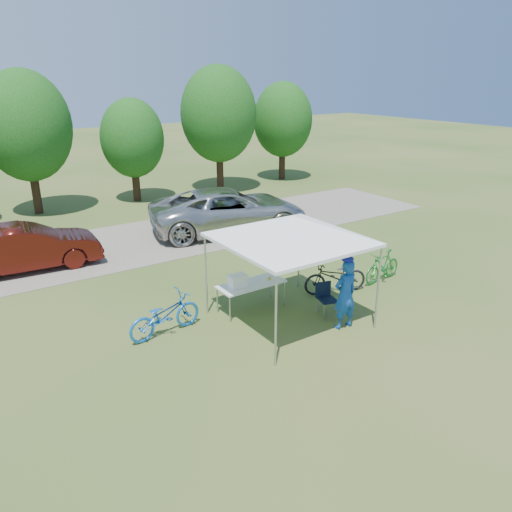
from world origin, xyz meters
The scene contains 14 objects.
ground centered at (0.00, 0.00, 0.00)m, with size 100.00×100.00×0.00m, color #2D5119.
gravel_strip centered at (0.00, 8.00, 0.01)m, with size 24.00×5.00×0.02m, color gray.
canopy centered at (0.00, 0.00, 2.65)m, with size 4.53×4.53×3.00m.
treeline centered at (-0.29, 14.05, 3.53)m, with size 24.89×4.28×6.30m.
folding_table centered at (-0.43, 1.05, 0.69)m, with size 1.79×0.75×0.74m.
folding_chair centered at (1.05, -0.19, 0.49)m, with size 0.52×0.54×0.83m.
cooler centered at (-0.85, 1.05, 0.90)m, with size 0.46×0.31×0.33m.
ice_cream_cup centered at (0.10, 1.00, 0.77)m, with size 0.09×0.09×0.07m, color yellow.
cyclist centered at (0.89, -1.04, 0.88)m, with size 0.64×0.42×1.75m, color #1347A0.
bike_blue centered at (-2.86, 1.08, 0.49)m, with size 0.66×1.88×0.99m, color blue.
bike_green centered at (3.86, 0.47, 0.47)m, with size 0.44×1.55×0.93m, color #187027.
bike_dark centered at (2.11, 0.60, 0.48)m, with size 0.64×1.84×0.97m, color black.
minivan centered at (2.61, 7.26, 0.86)m, with size 2.79×6.05×1.68m, color #BBBAB6.
sedan centered at (-4.69, 7.30, 0.74)m, with size 1.51×4.34×1.43m, color #47110B.
Camera 1 is at (-6.95, -8.88, 5.86)m, focal length 35.00 mm.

